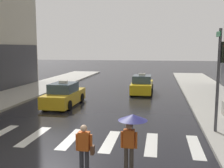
# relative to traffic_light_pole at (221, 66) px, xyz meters

# --- Properties ---
(ground_plane) EXTENTS (160.00, 160.00, 0.00)m
(ground_plane) POSITION_rel_traffic_light_pole_xyz_m (-6.63, -4.81, -3.26)
(ground_plane) COLOR black
(crosswalk_markings) EXTENTS (11.30, 2.80, 0.01)m
(crosswalk_markings) POSITION_rel_traffic_light_pole_xyz_m (-6.63, -1.81, -3.25)
(crosswalk_markings) COLOR silver
(crosswalk_markings) RESTS_ON ground
(traffic_light_pole) EXTENTS (0.44, 0.84, 4.80)m
(traffic_light_pole) POSITION_rel_traffic_light_pole_xyz_m (0.00, 0.00, 0.00)
(traffic_light_pole) COLOR #47474C
(traffic_light_pole) RESTS_ON curb_right
(taxi_lead) EXTENTS (1.97, 4.56, 1.80)m
(taxi_lead) POSITION_rel_traffic_light_pole_xyz_m (-9.42, 4.74, -2.53)
(taxi_lead) COLOR gold
(taxi_lead) RESTS_ON ground
(taxi_second) EXTENTS (1.93, 4.54, 1.80)m
(taxi_second) POSITION_rel_traffic_light_pole_xyz_m (-4.31, 11.01, -2.53)
(taxi_second) COLOR yellow
(taxi_second) RESTS_ON ground
(pedestrian_with_umbrella) EXTENTS (0.96, 0.96, 1.94)m
(pedestrian_with_umbrella) POSITION_rel_traffic_light_pole_xyz_m (-3.63, -4.46, -1.74)
(pedestrian_with_umbrella) COLOR #473D33
(pedestrian_with_umbrella) RESTS_ON ground
(pedestrian_with_handbag) EXTENTS (0.60, 0.24, 1.65)m
(pedestrian_with_handbag) POSITION_rel_traffic_light_pole_xyz_m (-5.08, -4.95, -2.32)
(pedestrian_with_handbag) COLOR #333338
(pedestrian_with_handbag) RESTS_ON ground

